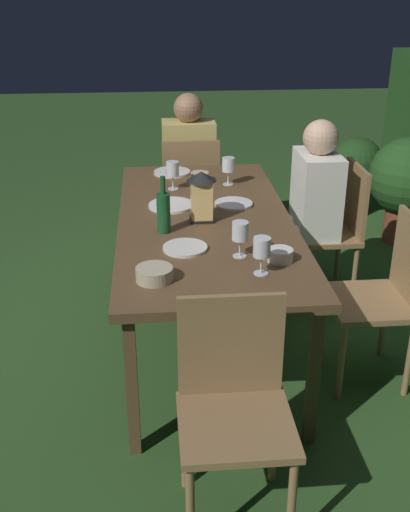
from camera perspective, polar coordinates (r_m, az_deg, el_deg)
The scene contains 23 objects.
ground_plane at distance 3.65m, azimuth 0.00°, elevation -7.36°, with size 16.00×16.00×0.00m, color #2D5123.
dining_table at distance 3.34m, azimuth 0.00°, elevation 2.64°, with size 1.97×0.91×0.74m.
chair_head_near at distance 4.56m, azimuth -1.35°, elevation 6.12°, with size 0.40×0.42×0.87m.
person_in_mustard at distance 4.70m, azimuth -1.53°, elevation 8.63°, with size 0.48×0.38×1.15m.
chair_head_far at distance 2.37m, azimuth 2.66°, elevation -13.15°, with size 0.40×0.42×0.87m.
chair_side_right_b at distance 3.21m, azimuth 15.99°, elevation -3.21°, with size 0.42×0.40×0.87m.
chair_side_right_a at distance 3.97m, azimuth 11.74°, elevation 2.72°, with size 0.42×0.40×0.87m.
person_in_cream at distance 3.87m, azimuth 9.14°, elevation 4.73°, with size 0.38×0.47×1.15m.
lantern_centerpiece at distance 3.25m, azimuth -0.33°, elevation 5.73°, with size 0.15×0.15×0.27m.
green_bottle_on_table at distance 3.11m, azimuth -3.80°, elevation 4.07°, with size 0.07×0.07×0.29m.
wine_glass_a at distance 2.67m, azimuth 5.20°, elevation 0.64°, with size 0.08×0.08×0.17m.
wine_glass_b at distance 2.83m, azimuth 3.23°, elevation 2.13°, with size 0.08×0.08×0.17m.
wine_glass_c at distance 3.83m, azimuth 2.14°, elevation 8.21°, with size 0.08×0.08×0.17m.
wine_glass_d at distance 3.75m, azimuth -2.97°, elevation 7.82°, with size 0.08×0.08×0.17m.
plate_a at distance 3.49m, azimuth -3.09°, elevation 4.65°, with size 0.25×0.25×0.01m, color white.
plate_b at distance 2.95m, azimuth -1.82°, elevation 0.75°, with size 0.21×0.21×0.01m, color silver.
plate_c at distance 3.51m, azimuth 2.62°, elevation 4.78°, with size 0.21×0.21×0.01m, color silver.
plate_d at distance 4.08m, azimuth -3.02°, elevation 7.63°, with size 0.24×0.24×0.01m, color silver.
bowl_olives at distance 2.65m, azimuth -4.64°, elevation -1.61°, with size 0.16×0.16×0.06m.
bowl_bread at distance 3.92m, azimuth -0.48°, elevation 7.27°, with size 0.11×0.11×0.06m.
bowl_salad at distance 2.83m, azimuth 6.89°, elevation 0.10°, with size 0.11×0.11×0.06m.
potted_plant_by_hedge at distance 5.49m, azimuth 13.59°, elevation 7.67°, with size 0.44×0.44×0.67m.
potted_plant_corner at distance 4.98m, azimuth 17.99°, elevation 6.54°, with size 0.59×0.59×0.82m.
Camera 1 is at (3.08, -0.27, 1.94)m, focal length 43.87 mm.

